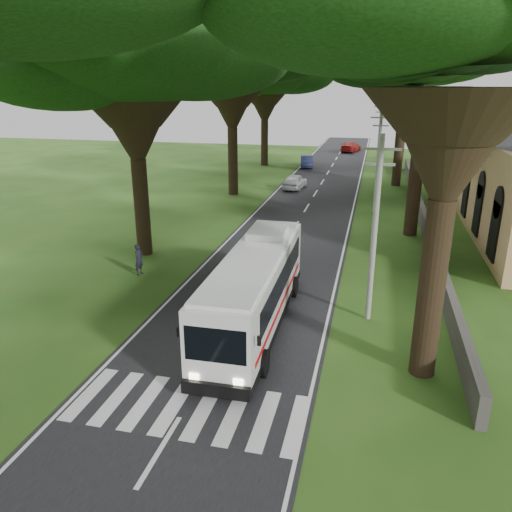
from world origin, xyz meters
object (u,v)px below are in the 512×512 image
Objects in this scene: pole_mid at (378,160)px; distant_car_c at (351,147)px; distant_car_a at (295,181)px; pole_far at (379,136)px; distant_car_b at (307,161)px; pole_near at (375,228)px; pedestrian at (139,260)px; coach_bus at (255,288)px.

pole_mid is 1.55× the size of distant_car_c.
pole_far is at bearing -116.94° from distant_car_a.
pole_far is 9.29m from distant_car_b.
pedestrian is (-12.22, 2.64, -3.33)m from pole_near.
distant_car_a is at bearing 105.62° from pole_near.
pole_near and pole_mid have the same top height.
pole_near is 12.94m from pedestrian.
coach_bus reaches higher than distant_car_c.
pole_far is at bearing -8.46° from pedestrian.
coach_bus is 29.73m from distant_car_a.
distant_car_a is 0.83× the size of distant_car_c.
distant_car_c is at bearing 93.97° from pole_near.
pole_mid is at bearing 77.13° from coach_bus.
pole_near is at bearing 20.62° from coach_bus.
pole_near is at bearing -90.00° from pole_far.
distant_car_b is at bearing 101.59° from pole_near.
distant_car_b is at bearing 170.25° from pole_far.
pole_mid is 23.34m from distant_car_b.
pole_mid is at bearing -77.62° from distant_car_b.
pole_far is 39.44m from pedestrian.
distant_car_c is at bearing -91.77° from distant_car_a.
pedestrian is at bearing -104.70° from distant_car_b.
distant_car_a is at bearing -96.09° from distant_car_b.
pole_far reaches higher than pedestrian.
pole_mid is 21.49m from pedestrian.
pole_mid is 11.46m from distant_car_a.
pole_near is at bearing 110.92° from distant_car_a.
coach_bus is 2.65× the size of distant_car_b.
distant_car_b is at bearing 4.18° from pedestrian.
pedestrian is at bearing 167.79° from pole_near.
pole_mid is 1.00× the size of pole_far.
pedestrian is (-7.52, 4.48, -0.91)m from coach_bus.
pedestrian reaches higher than distant_car_a.
coach_bus is at bearing 102.97° from distant_car_c.
coach_bus reaches higher than pedestrian.
pedestrian is at bearing -108.11° from pole_far.
distant_car_c is at bearing 65.43° from distant_car_b.
pole_near is 0.72× the size of coach_bus.
coach_bus is (-4.70, -21.84, -2.42)m from pole_mid.
pedestrian is (-8.20, -55.15, 0.07)m from distant_car_c.
distant_car_b is (-8.50, 21.46, -3.46)m from pole_mid.
distant_car_c is (-4.02, 17.80, -3.40)m from pole_far.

